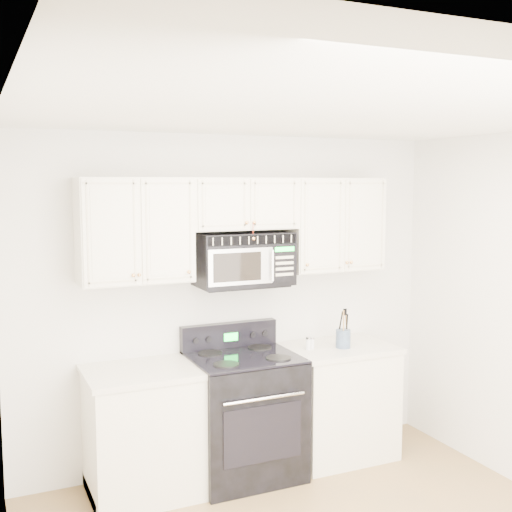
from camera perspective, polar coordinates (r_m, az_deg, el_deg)
room at (r=3.60m, az=8.64°, el=-8.52°), size 3.51×3.51×2.61m
base_cabinet_left at (r=4.84m, az=-9.70°, el=-15.47°), size 0.86×0.65×0.92m
base_cabinet_right at (r=5.43m, az=7.29°, el=-12.94°), size 0.86×0.65×0.92m
range at (r=5.02m, az=-1.11°, el=-13.83°), size 0.79×0.72×1.13m
upper_cabinets at (r=4.90m, az=-1.38°, el=3.03°), size 2.44×0.37×0.75m
microwave at (r=4.91m, az=-1.11°, el=-0.26°), size 0.73×0.42×0.40m
utensil_crock at (r=5.21m, az=7.76°, el=-7.23°), size 0.12×0.12×0.31m
shaker_salt at (r=5.12m, az=4.68°, el=-7.73°), size 0.04×0.04×0.11m
shaker_pepper at (r=5.15m, az=4.99°, el=-7.70°), size 0.04×0.04×0.09m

